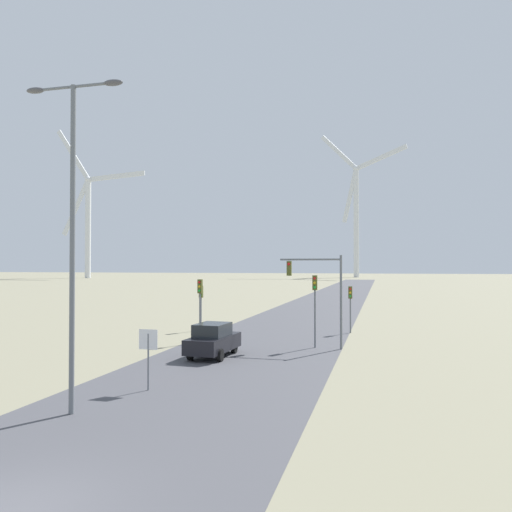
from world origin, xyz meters
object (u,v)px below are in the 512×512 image
Objects in this scene: traffic_light_mast_overhead at (319,283)px; wind_turbine_left at (356,209)px; traffic_light_post_mid_left at (201,298)px; wind_turbine_far_left at (88,214)px; traffic_light_post_near_left at (200,296)px; stop_sign_near at (148,348)px; traffic_light_post_near_right at (315,295)px; streetlamp at (73,208)px; car_approaching at (213,340)px; traffic_light_post_mid_right at (350,299)px.

traffic_light_mast_overhead is 182.28m from wind_turbine_left.
wind_turbine_far_left reaches higher than traffic_light_post_mid_left.
wind_turbine_far_left is at bearing 125.12° from traffic_light_post_near_left.
traffic_light_post_near_left is at bearing 100.97° from stop_sign_near.
traffic_light_post_near_right is (5.13, 11.95, 1.50)m from stop_sign_near.
streetlamp is 6.41m from stop_sign_near.
traffic_light_post_mid_left is at bearing 113.92° from car_approaching.
wind_turbine_far_left is at bearing 128.92° from traffic_light_post_mid_right.
wind_turbine_far_left is 108.38m from wind_turbine_left.
traffic_light_post_mid_right is at bearing 7.36° from traffic_light_post_mid_left.
wind_turbine_far_left is (-102.95, 147.36, 24.29)m from car_approaching.
wind_turbine_left reaches higher than traffic_light_post_near_right.
stop_sign_near is at bearing -56.43° from wind_turbine_far_left.
car_approaching is 0.07× the size of wind_turbine_far_left.
stop_sign_near is 7.64m from car_approaching.
traffic_light_post_near_left is at bearing 94.66° from streetlamp.
wind_turbine_far_left is (-108.26, 143.18, 21.24)m from traffic_light_mast_overhead.
stop_sign_near is 0.71× the size of traffic_light_post_mid_right.
traffic_light_mast_overhead is 0.09× the size of wind_turbine_far_left.
traffic_light_mast_overhead is (7.75, -0.28, 0.97)m from traffic_light_post_near_left.
traffic_light_post_mid_left is at bearing -172.64° from traffic_light_post_mid_right.
traffic_light_post_near_left is 0.97× the size of car_approaching.
streetlamp is 17.10m from traffic_light_post_near_right.
traffic_light_post_mid_left is at bearing 148.87° from traffic_light_post_near_right.
streetlamp is at bearing -57.29° from wind_turbine_far_left.
traffic_light_mast_overhead is 180.76m from wind_turbine_far_left.
traffic_light_post_mid_left is 0.61× the size of traffic_light_mast_overhead.
streetlamp is 2.55× the size of traffic_light_post_near_right.
stop_sign_near is at bearing -109.61° from traffic_light_post_mid_right.
streetlamp is at bearing -109.17° from traffic_light_post_mid_right.
car_approaching is (2.44, -4.45, -2.08)m from traffic_light_post_near_left.
wind_turbine_far_left reaches higher than stop_sign_near.
wind_turbine_left reaches higher than car_approaching.
traffic_light_post_mid_right is at bearing 59.79° from car_approaching.
traffic_light_post_mid_right is 0.61× the size of traffic_light_mast_overhead.
stop_sign_near is at bearing -114.68° from traffic_light_mast_overhead.
traffic_light_post_near_right is 0.83m from traffic_light_mast_overhead.
traffic_light_mast_overhead is (-1.41, -7.37, 1.43)m from traffic_light_post_mid_right.
wind_turbine_left reaches higher than traffic_light_post_mid_right.
streetlamp is at bearing -106.75° from stop_sign_near.
traffic_light_post_near_left is at bearing 179.24° from traffic_light_post_near_right.
traffic_light_post_mid_right is (11.20, 1.45, 0.01)m from traffic_light_post_mid_left.
streetlamp is 16.89m from traffic_light_mast_overhead.
traffic_light_post_mid_right reaches higher than traffic_light_post_mid_left.
wind_turbine_far_left is at bearing 122.71° from streetlamp.
stop_sign_near is 12.34m from traffic_light_post_near_left.
traffic_light_post_mid_left is at bearing 148.84° from traffic_light_mast_overhead.
streetlamp is 189.25m from wind_turbine_far_left.
wind_turbine_left is (-6.28, 180.32, 25.32)m from traffic_light_post_near_right.
car_approaching is at bearing 84.03° from streetlamp.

